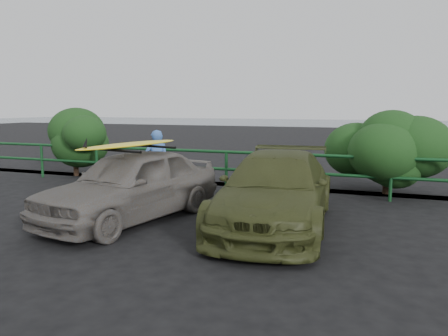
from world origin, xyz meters
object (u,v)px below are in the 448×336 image
at_px(guardrail, 191,168).
at_px(man, 157,163).
at_px(surfboard, 130,145).
at_px(sedan, 131,185).
at_px(olive_vehicle, 276,190).

distance_m(guardrail, man, 1.31).
relative_size(guardrail, surfboard, 5.51).
xyz_separation_m(guardrail, surfboard, (0.30, -3.44, 0.93)).
bearing_deg(sedan, olive_vehicle, 23.22).
xyz_separation_m(olive_vehicle, man, (-3.34, 1.67, 0.14)).
distance_m(guardrail, surfboard, 3.57).
height_order(sedan, surfboard, surfboard).
bearing_deg(guardrail, surfboard, -85.03).
bearing_deg(guardrail, olive_vehicle, -44.12).
bearing_deg(olive_vehicle, surfboard, -173.48).
bearing_deg(olive_vehicle, man, 148.84).
xyz_separation_m(man, surfboard, (0.65, -2.20, 0.65)).
xyz_separation_m(guardrail, man, (-0.35, -1.23, 0.28)).
bearing_deg(man, guardrail, -130.27).
distance_m(guardrail, sedan, 3.45).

